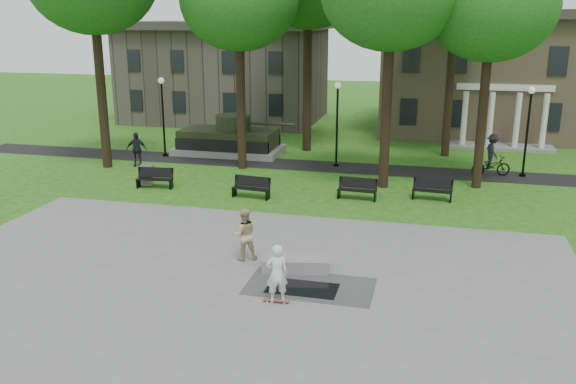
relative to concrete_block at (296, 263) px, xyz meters
name	(u,v)px	position (x,y,z in m)	size (l,w,h in m)	color
ground	(270,239)	(-1.63, 2.62, -0.24)	(120.00, 120.00, 0.00)	#205313
plaza	(226,295)	(-1.63, -2.38, -0.23)	(22.00, 16.00, 0.02)	gray
footpath	(326,167)	(-1.63, 14.62, -0.24)	(44.00, 2.60, 0.01)	black
building_right	(499,71)	(8.37, 28.61, 4.10)	(17.00, 12.00, 8.60)	#9E8460
building_left	(226,75)	(-12.63, 29.12, 3.35)	(15.00, 10.00, 7.20)	#4C443D
tree_1	(239,1)	(-6.13, 13.12, 8.71)	(6.20, 6.20, 11.63)	black
tree_3	(492,7)	(6.37, 12.12, 8.35)	(6.00, 6.00, 11.19)	black
lamp_left	(163,110)	(-11.63, 14.92, 2.55)	(0.36, 0.36, 4.73)	black
lamp_mid	(337,117)	(-1.13, 14.92, 2.55)	(0.36, 0.36, 4.73)	black
lamp_right	(528,124)	(8.87, 14.92, 2.55)	(0.36, 0.36, 4.73)	black
tank_monument	(229,140)	(-8.08, 16.62, 0.61)	(7.45, 3.40, 2.40)	gray
puddle	(302,288)	(0.54, -1.41, -0.22)	(2.20, 1.20, 0.00)	black
concrete_block	(296,263)	(0.00, 0.00, 0.00)	(2.20, 1.00, 0.45)	gray
skateboard	(276,301)	(-0.01, -2.52, -0.19)	(0.78, 0.20, 0.07)	brown
skateboarder	(277,274)	(0.01, -2.49, 0.68)	(0.66, 0.43, 1.81)	white
friend_watching	(244,234)	(-1.93, 0.41, 0.70)	(0.90, 0.70, 1.86)	tan
pedestrian_walker	(136,149)	(-12.08, 12.20, 0.72)	(1.13, 0.47, 1.93)	black
cyclist	(491,159)	(7.22, 14.68, 0.67)	(2.18, 1.30, 2.25)	black
park_bench_0	(155,177)	(-9.06, 8.27, 0.28)	(1.83, 0.68, 1.00)	black
park_bench_1	(251,187)	(-3.94, 7.77, 0.28)	(1.84, 0.71, 1.00)	black
park_bench_2	(357,188)	(0.90, 8.69, 0.28)	(1.82, 0.64, 1.00)	black
park_bench_3	(432,189)	(4.28, 9.40, 0.28)	(1.83, 0.68, 1.00)	black
trash_bin	(146,175)	(-9.79, 8.76, 0.24)	(0.77, 0.77, 0.96)	#AB9D8D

